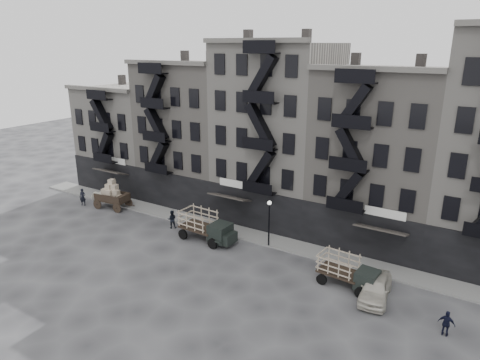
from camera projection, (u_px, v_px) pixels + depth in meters
The scene contains 15 objects.
ground at pixel (223, 250), 36.74m from camera, with size 140.00×140.00×0.00m, color #38383A.
sidewalk at pixel (246, 234), 39.75m from camera, with size 55.00×2.50×0.15m, color slate.
building_west at pixel (133, 136), 52.90m from camera, with size 10.00×11.35×13.20m.
building_midwest at pixel (197, 133), 47.43m from camera, with size 10.00×11.35×16.20m.
building_center at pixel (278, 133), 42.11m from camera, with size 10.00×11.35×18.20m.
building_mideast at pixel (380, 157), 37.40m from camera, with size 10.00×11.35×16.20m.
lamp_post at pixel (269, 217), 36.50m from camera, with size 0.36×0.36×4.28m.
horse at pixel (98, 196), 47.70m from camera, with size 0.78×1.72×1.45m, color silver.
wagon at pixel (111, 192), 45.71m from camera, with size 3.90×2.42×3.11m.
stake_truck_west at pixel (206, 224), 38.15m from camera, with size 5.51×2.48×2.71m.
stake_truck_east at pixel (349, 270), 30.84m from camera, with size 4.86×2.30×2.37m.
car_east at pixel (376, 288), 29.63m from camera, with size 1.85×4.61×1.57m, color #BDB7A9.
pedestrian_west at pixel (83, 197), 46.65m from camera, with size 0.69×0.45×1.90m, color black.
pedestrian_mid at pixel (172, 219), 40.91m from camera, with size 0.87×0.68×1.79m, color black.
policeman at pixel (447, 324), 25.75m from camera, with size 0.98×0.41×1.67m, color black.
Camera 1 is at (18.66, -27.45, 16.93)m, focal length 32.00 mm.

